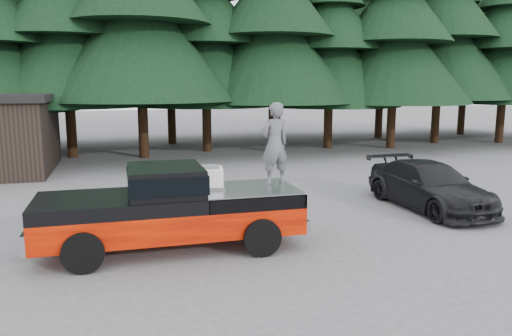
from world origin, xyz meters
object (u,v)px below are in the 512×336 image
object	(u,v)px
man_on_bed	(275,144)
parked_car	(429,186)
air_compressor	(208,178)
pickup_truck	(171,221)

from	to	relation	value
man_on_bed	parked_car	xyz separation A→B (m)	(5.37, 1.50, -1.62)
air_compressor	man_on_bed	world-z (taller)	man_on_bed
pickup_truck	parked_car	xyz separation A→B (m)	(7.89, 1.70, 0.03)
pickup_truck	parked_car	size ratio (longest dim) A/B	1.26
pickup_truck	air_compressor	xyz separation A→B (m)	(0.89, 0.19, 0.90)
man_on_bed	air_compressor	bearing A→B (deg)	-11.60
man_on_bed	parked_car	distance (m)	5.81
air_compressor	man_on_bed	xyz separation A→B (m)	(1.62, 0.02, 0.75)
air_compressor	man_on_bed	distance (m)	1.79
man_on_bed	parked_car	world-z (taller)	man_on_bed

